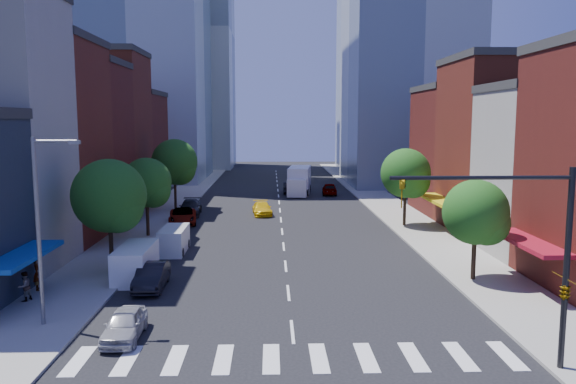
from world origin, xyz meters
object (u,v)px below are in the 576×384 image
(parked_car_second, at_px, (152,276))
(parked_car_third, at_px, (183,216))
(cargo_van_near, at_px, (135,263))
(traffic_car_far, at_px, (330,189))
(traffic_car_oncoming, at_px, (289,188))
(pedestrian_far, at_px, (24,286))
(parked_car_front, at_px, (124,325))
(cargo_van_far, at_px, (174,240))
(box_truck, at_px, (299,181))
(taxi, at_px, (262,209))
(parked_car_rear, at_px, (190,208))
(pedestrian_near, at_px, (37,274))

(parked_car_second, xyz_separation_m, parked_car_third, (-1.42, 20.95, 0.02))
(cargo_van_near, bearing_deg, traffic_car_far, 67.43)
(traffic_car_oncoming, bearing_deg, parked_car_second, 77.65)
(pedestrian_far, bearing_deg, parked_car_second, 135.32)
(parked_car_third, bearing_deg, traffic_car_oncoming, 56.41)
(parked_car_front, height_order, traffic_car_oncoming, traffic_car_oncoming)
(parked_car_second, bearing_deg, traffic_car_oncoming, 76.49)
(cargo_van_far, bearing_deg, parked_car_second, -88.71)
(parked_car_front, relative_size, parked_car_second, 0.87)
(parked_car_second, bearing_deg, box_truck, 74.59)
(cargo_van_far, distance_m, traffic_car_far, 35.98)
(box_truck, bearing_deg, cargo_van_far, -101.07)
(parked_car_second, height_order, parked_car_third, parked_car_third)
(cargo_van_near, xyz_separation_m, box_truck, (12.35, 40.94, 0.66))
(cargo_van_far, height_order, taxi, cargo_van_far)
(traffic_car_far, bearing_deg, cargo_van_far, 69.25)
(cargo_van_near, xyz_separation_m, pedestrian_far, (-4.89, -4.53, -0.09))
(parked_car_front, height_order, parked_car_rear, parked_car_rear)
(parked_car_front, xyz_separation_m, box_truck, (10.53, 50.64, 1.04))
(parked_car_second, distance_m, parked_car_third, 21.00)
(parked_car_front, bearing_deg, box_truck, 77.24)
(parked_car_third, distance_m, cargo_van_near, 19.01)
(taxi, bearing_deg, pedestrian_far, -118.96)
(cargo_van_near, distance_m, traffic_car_oncoming, 43.07)
(taxi, height_order, pedestrian_far, pedestrian_far)
(traffic_car_oncoming, xyz_separation_m, pedestrian_near, (-16.00, -44.17, 0.35))
(cargo_van_near, relative_size, pedestrian_far, 3.06)
(parked_car_front, height_order, parked_car_third, parked_car_third)
(box_truck, bearing_deg, parked_car_third, -112.15)
(traffic_car_oncoming, height_order, pedestrian_near, pedestrian_near)
(parked_car_second, height_order, cargo_van_near, cargo_van_near)
(taxi, bearing_deg, cargo_van_far, -116.15)
(cargo_van_far, relative_size, box_truck, 0.48)
(pedestrian_near, bearing_deg, parked_car_rear, -24.86)
(parked_car_rear, distance_m, traffic_car_oncoming, 20.66)
(parked_car_second, xyz_separation_m, pedestrian_near, (-6.42, -0.59, 0.37))
(parked_car_rear, bearing_deg, pedestrian_near, -103.29)
(parked_car_rear, height_order, pedestrian_near, pedestrian_near)
(parked_car_front, height_order, taxi, same)
(pedestrian_near, bearing_deg, parked_car_second, -99.02)
(cargo_van_near, distance_m, taxi, 25.16)
(traffic_car_far, height_order, box_truck, box_truck)
(parked_car_second, bearing_deg, taxi, 75.56)
(parked_car_second, relative_size, taxi, 0.98)
(parked_car_third, relative_size, traffic_car_oncoming, 1.18)
(cargo_van_far, distance_m, traffic_car_oncoming, 35.85)
(parked_car_third, xyz_separation_m, traffic_car_far, (16.35, 20.78, 0.04))
(parked_car_front, height_order, pedestrian_near, pedestrian_near)
(parked_car_front, xyz_separation_m, parked_car_rear, (-1.82, 33.85, 0.11))
(cargo_van_far, bearing_deg, parked_car_third, 95.44)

